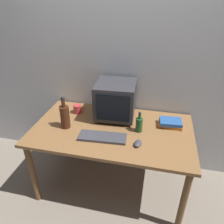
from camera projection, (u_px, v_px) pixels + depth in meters
ground_plane at (112, 183)px, 2.38m from camera, size 6.00×6.00×0.00m
back_wall at (123, 60)px, 2.17m from camera, size 4.00×0.08×2.50m
desk at (112, 136)px, 2.06m from camera, size 1.50×0.86×0.73m
crt_monitor at (116, 100)px, 2.11m from camera, size 0.40×0.41×0.37m
keyboard at (103, 137)px, 1.88m from camera, size 0.43×0.18×0.02m
computer_mouse at (138, 143)px, 1.79m from camera, size 0.07×0.11×0.04m
bottle_tall at (65, 116)px, 1.98m from camera, size 0.09×0.09×0.33m
bottle_short at (139, 124)px, 1.94m from camera, size 0.06×0.06×0.20m
book_stack at (170, 123)px, 2.04m from camera, size 0.23×0.17×0.06m
mug at (78, 109)px, 2.25m from camera, size 0.12×0.08×0.09m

